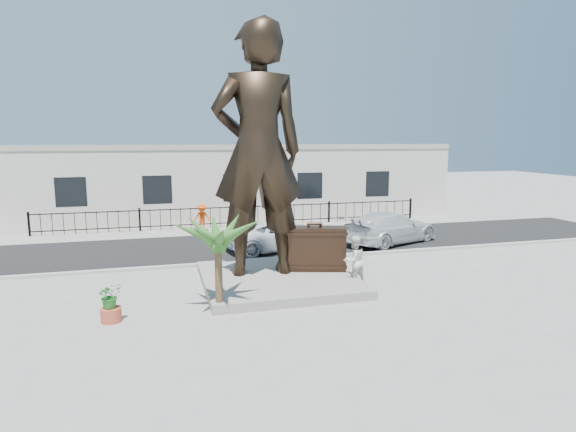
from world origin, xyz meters
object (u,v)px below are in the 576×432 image
(statue, at_px, (258,151))
(suitcase, at_px, (314,249))
(tourist, at_px, (354,261))
(car_white, at_px, (279,235))

(statue, bearing_deg, suitcase, 177.15)
(suitcase, height_order, tourist, suitcase)
(suitcase, height_order, car_white, suitcase)
(tourist, xyz_separation_m, car_white, (-1.20, 5.89, -0.17))
(suitcase, bearing_deg, statue, -168.66)
(statue, height_order, tourist, statue)
(suitcase, bearing_deg, tourist, -32.85)
(statue, relative_size, suitcase, 3.85)
(tourist, relative_size, car_white, 0.35)
(car_white, bearing_deg, suitcase, 171.83)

